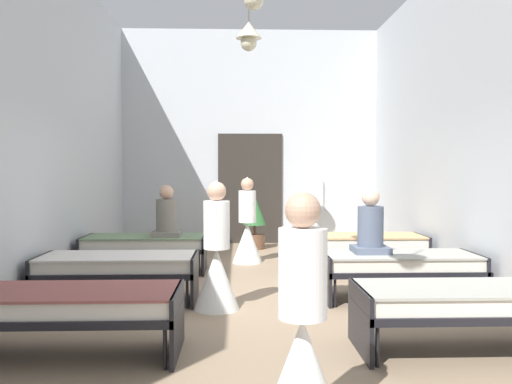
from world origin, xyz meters
name	(u,v)px	position (x,y,z in m)	size (l,w,h in m)	color
ground_plane	(260,305)	(0.00, 0.00, -0.05)	(6.16, 11.11, 0.10)	#8C755B
room_shell	(257,119)	(0.00, 1.20, 2.34)	(5.96, 10.71, 4.66)	silver
bed_left_row_0	(69,305)	(-1.73, -1.90, 0.44)	(1.90, 0.84, 0.57)	black
bed_right_row_0	(465,302)	(1.73, -1.90, 0.44)	(1.90, 0.84, 0.57)	black
bed_left_row_1	(118,266)	(-1.73, 0.00, 0.44)	(1.90, 0.84, 0.57)	black
bed_right_row_1	(400,264)	(1.73, 0.00, 0.44)	(1.90, 0.84, 0.57)	black
bed_left_row_2	(145,244)	(-1.73, 1.90, 0.44)	(1.90, 0.84, 0.57)	black
bed_right_row_2	(364,243)	(1.73, 1.90, 0.44)	(1.90, 0.84, 0.57)	black
nurse_near_aisle	(247,232)	(-0.11, 2.72, 0.53)	(0.52, 0.52, 1.49)	white
nurse_mid_aisle	(217,264)	(-0.52, -0.39, 0.53)	(0.52, 0.52, 1.49)	white
nurse_far_aisle	(302,345)	(0.12, -3.30, 0.53)	(0.52, 0.52, 1.49)	white
patient_seated_primary	(370,229)	(1.38, 0.07, 0.87)	(0.44, 0.44, 0.80)	#515B70
patient_seated_secondary	(166,217)	(-1.38, 1.82, 0.87)	(0.44, 0.44, 0.80)	slate
potted_plant	(255,219)	(0.08, 4.35, 0.60)	(0.46, 0.46, 1.08)	brown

